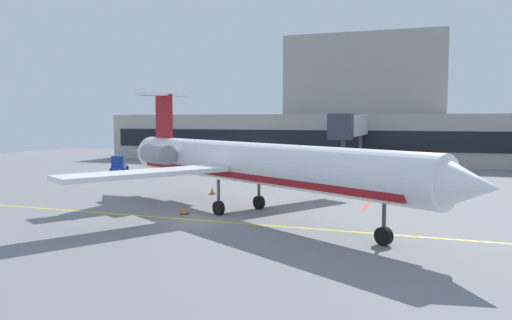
# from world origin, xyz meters

# --- Properties ---
(ground) EXTENTS (120.00, 120.00, 0.11)m
(ground) POSITION_xyz_m (0.00, 0.00, -0.05)
(ground) COLOR slate
(terminal_building) EXTENTS (64.70, 14.20, 18.32)m
(terminal_building) POSITION_xyz_m (-0.38, 47.34, 6.10)
(terminal_building) COLOR #ADA89E
(terminal_building) RESTS_ON ground
(jet_bridge_west) EXTENTS (2.40, 16.68, 6.64)m
(jet_bridge_west) POSITION_xyz_m (4.37, 30.96, 5.24)
(jet_bridge_west) COLOR silver
(jet_bridge_west) RESTS_ON ground
(regional_jet) EXTENTS (28.47, 21.20, 8.13)m
(regional_jet) POSITION_xyz_m (2.27, 3.07, 3.29)
(regional_jet) COLOR white
(regional_jet) RESTS_ON ground
(baggage_tug) EXTENTS (3.58, 3.73, 2.13)m
(baggage_tug) POSITION_xyz_m (7.64, 26.23, 0.96)
(baggage_tug) COLOR silver
(baggage_tug) RESTS_ON ground
(pushback_tractor) EXTENTS (2.82, 3.47, 2.06)m
(pushback_tractor) POSITION_xyz_m (-19.64, 20.39, 0.92)
(pushback_tractor) COLOR #19389E
(pushback_tractor) RESTS_ON ground
(belt_loader) EXTENTS (3.80, 3.99, 1.88)m
(belt_loader) POSITION_xyz_m (1.72, 20.11, 0.87)
(belt_loader) COLOR #1E4CB2
(belt_loader) RESTS_ON ground
(fuel_tank) EXTENTS (8.05, 3.54, 2.94)m
(fuel_tank) POSITION_xyz_m (-13.84, 27.11, 1.63)
(fuel_tank) COLOR white
(fuel_tank) RESTS_ON ground
(safety_cone_alpha) EXTENTS (0.47, 0.47, 0.55)m
(safety_cone_alpha) POSITION_xyz_m (-1.45, 1.55, 0.25)
(safety_cone_alpha) COLOR orange
(safety_cone_alpha) RESTS_ON ground
(safety_cone_bravo) EXTENTS (0.47, 0.47, 0.55)m
(safety_cone_bravo) POSITION_xyz_m (-3.43, 10.07, 0.25)
(safety_cone_bravo) COLOR orange
(safety_cone_bravo) RESTS_ON ground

